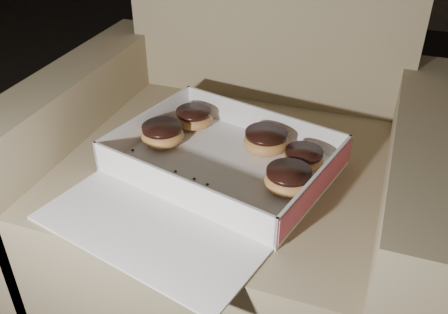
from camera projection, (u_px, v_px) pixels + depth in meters
name	position (u px, v px, depth m)	size (l,w,h in m)	color
floor	(96.00, 214.00, 1.63)	(4.50, 4.50, 0.00)	black
armchair	(236.00, 185.00, 1.25)	(0.93, 0.79, 0.97)	#8A7C58
bakery_box	(213.00, 173.00, 1.05)	(0.55, 0.61, 0.07)	white
donut_a	(304.00, 158.00, 1.06)	(0.09, 0.09, 0.04)	#DE9A4D
donut_b	(289.00, 179.00, 1.00)	(0.10, 0.10, 0.05)	#DE9A4D
donut_c	(162.00, 134.00, 1.14)	(0.10, 0.10, 0.05)	#DE9A4D
donut_d	(194.00, 118.00, 1.21)	(0.09, 0.09, 0.05)	#DE9A4D
donut_e	(266.00, 141.00, 1.12)	(0.10, 0.10, 0.05)	#DE9A4D
crumb_a	(176.00, 171.00, 1.06)	(0.01, 0.01, 0.00)	black
crumb_b	(194.00, 179.00, 1.04)	(0.01, 0.01, 0.00)	black
crumb_c	(133.00, 150.00, 1.13)	(0.01, 0.01, 0.00)	black
crumb_d	(149.00, 174.00, 1.05)	(0.01, 0.01, 0.00)	black
crumb_e	(207.00, 184.00, 1.02)	(0.01, 0.01, 0.00)	black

